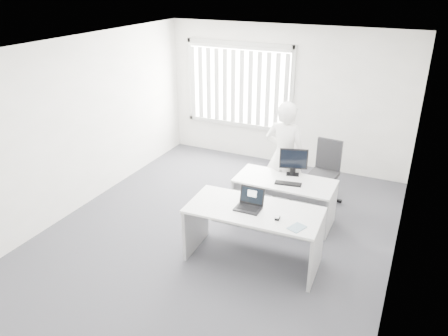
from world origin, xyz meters
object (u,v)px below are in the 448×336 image
at_px(desk_far, 284,191).
at_px(person, 285,156).
at_px(monitor, 293,162).
at_px(laptop, 248,201).
at_px(desk_near, 254,224).
at_px(office_chair, 324,181).

relative_size(desk_far, person, 0.84).
bearing_deg(person, monitor, 136.88).
bearing_deg(desk_far, person, 110.17).
distance_m(desk_far, laptop, 1.35).
relative_size(laptop, monitor, 0.76).
height_order(desk_near, monitor, monitor).
bearing_deg(laptop, desk_far, 84.80).
bearing_deg(laptop, monitor, 83.89).
bearing_deg(person, laptop, 92.66).
xyz_separation_m(laptop, monitor, (0.15, 1.52, -0.02)).
bearing_deg(office_chair, laptop, -96.93).
relative_size(office_chair, person, 0.57).
height_order(desk_near, office_chair, office_chair).
bearing_deg(monitor, person, 120.10).
relative_size(desk_far, monitor, 3.48).
relative_size(office_chair, monitor, 2.36).
bearing_deg(desk_near, office_chair, 76.43).
xyz_separation_m(desk_far, office_chair, (0.40, 1.03, -0.18)).
height_order(desk_near, person, person).
xyz_separation_m(office_chair, laptop, (-0.51, -2.30, 0.62)).
bearing_deg(monitor, desk_far, -116.44).
xyz_separation_m(office_chair, person, (-0.57, -0.57, 0.60)).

